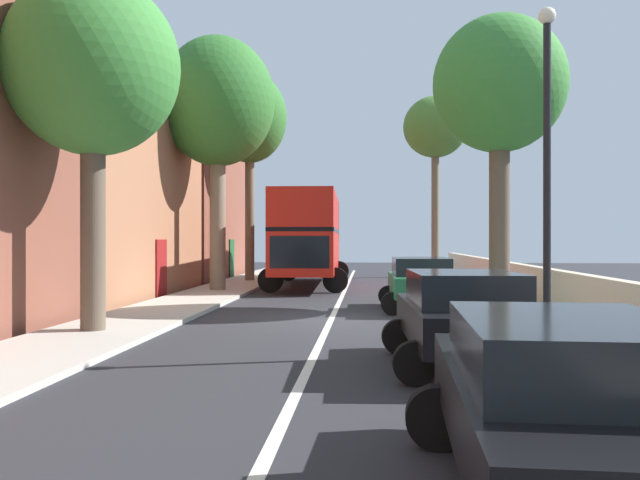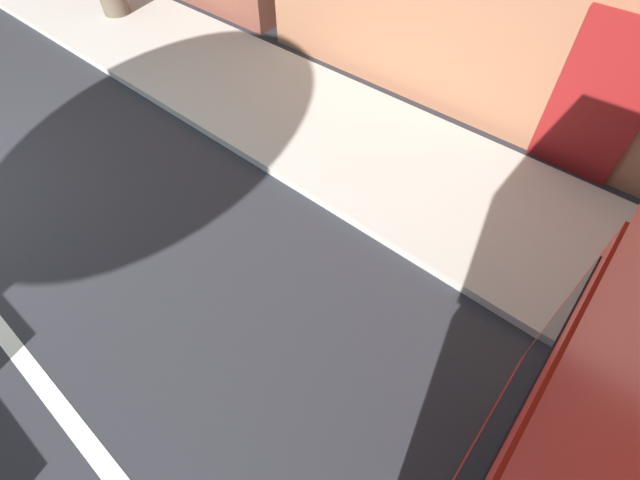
# 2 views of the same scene
# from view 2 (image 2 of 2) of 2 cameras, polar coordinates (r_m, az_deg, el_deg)

# --- Properties ---
(sidewalk_left) EXTENTS (2.60, 60.00, 0.12)m
(sidewalk_left) POSITION_cam_2_polar(r_m,az_deg,el_deg) (8.99, -14.22, 20.63)
(sidewalk_left) COLOR #B2ADA3
(sidewalk_left) RESTS_ON ground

